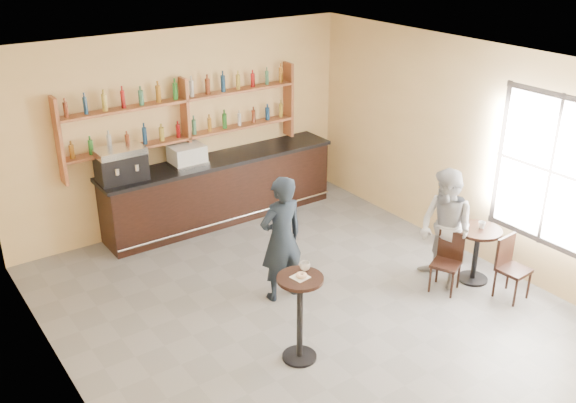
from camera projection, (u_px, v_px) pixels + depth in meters
floor at (310, 312)px, 8.40m from camera, size 7.00×7.00×0.00m
ceiling at (314, 69)px, 7.10m from camera, size 7.00×7.00×0.00m
wall_back at (183, 129)px, 10.37m from camera, size 7.00×0.00×7.00m
wall_front at (574, 347)px, 5.13m from camera, size 7.00×0.00×7.00m
wall_left at (64, 273)px, 6.19m from camera, size 0.00×7.00×7.00m
wall_right at (477, 153)px, 9.32m from camera, size 0.00×7.00×7.00m
window_pane at (551, 171)px, 8.38m from camera, size 0.00×2.00×2.00m
window_frame at (550, 172)px, 8.37m from camera, size 0.04×1.70×2.10m
shelf_unit at (185, 118)px, 10.19m from camera, size 4.00×0.26×1.40m
liquor_bottles at (185, 108)px, 10.12m from camera, size 3.68×0.10×1.00m
bar_counter at (221, 189)px, 10.78m from camera, size 4.10×0.80×1.11m
espresso_machine at (121, 164)px, 9.58m from camera, size 0.73×0.49×0.51m
pastry_case at (187, 155)px, 10.18m from camera, size 0.57×0.47×0.33m
pedestal_table at (300, 319)px, 7.32m from camera, size 0.65×0.65×1.09m
napkin at (300, 277)px, 7.10m from camera, size 0.20×0.20×0.00m
donut at (301, 275)px, 7.09m from camera, size 0.15×0.15×0.05m
cup_pedestal at (305, 266)px, 7.23m from camera, size 0.14×0.14×0.09m
man_main at (281, 239)px, 8.41m from camera, size 0.64×0.42×1.76m
cafe_table at (476, 255)px, 9.00m from camera, size 0.68×0.68×0.81m
cup_cafe at (482, 225)px, 8.84m from camera, size 0.12×0.12×0.09m
chair_west at (446, 264)px, 8.74m from camera, size 0.48×0.48×0.83m
chair_south at (514, 269)px, 8.56m from camera, size 0.40×0.40×0.87m
patron_second at (446, 229)px, 8.76m from camera, size 0.70×0.86×1.69m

